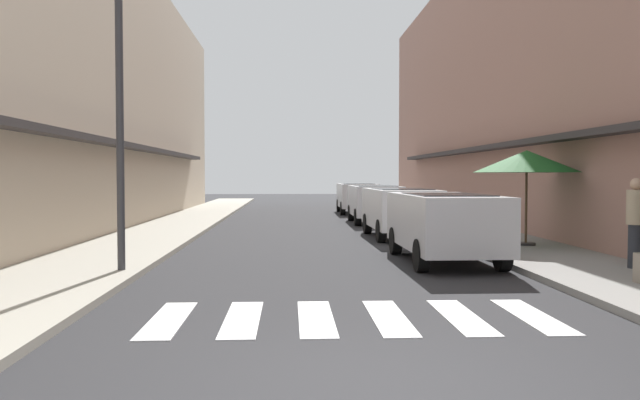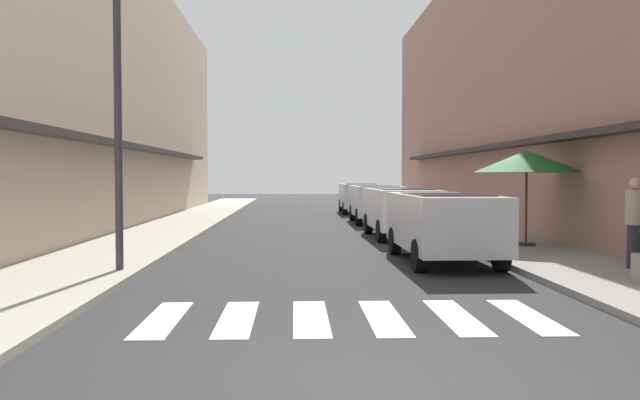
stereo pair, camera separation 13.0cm
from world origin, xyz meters
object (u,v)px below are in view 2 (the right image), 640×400
Objects in this scene: parked_car_mid at (401,207)px; parked_car_far at (376,200)px; street_lamp at (128,85)px; parked_car_distant at (359,195)px; cafe_umbrella at (527,162)px; pedestrian_walking_near at (635,221)px; parked_car_near at (443,219)px.

parked_car_mid is 1.01× the size of parked_car_far.
parked_car_mid is 0.77× the size of street_lamp.
parked_car_mid is 12.63m from parked_car_distant.
cafe_umbrella is at bearing -80.75° from parked_car_distant.
parked_car_distant is 2.61× the size of pedestrian_walking_near.
parked_car_far is 13.80m from pedestrian_walking_near.
street_lamp reaches higher than parked_car_near.
parked_car_near is at bearing -19.88° from pedestrian_walking_near.
parked_car_distant is 20.96m from street_lamp.
parked_car_near is 5.58m from parked_car_mid.
pedestrian_walking_near is at bearing -1.41° from street_lamp.
cafe_umbrella is (8.81, 3.91, -1.32)m from street_lamp.
parked_car_mid is 0.97× the size of parked_car_distant.
parked_car_mid is at bearing 49.28° from street_lamp.
parked_car_distant is 20.33m from pedestrian_walking_near.
parked_car_near is 1.66× the size of cafe_umbrella.
parked_car_mid is at bearing -56.34° from pedestrian_walking_near.
parked_car_near is 11.57m from parked_car_far.
parked_car_mid is at bearing -90.00° from parked_car_far.
pedestrian_walking_near is (0.57, -4.14, -1.19)m from cafe_umbrella.
parked_car_near is at bearing -138.83° from cafe_umbrella.
parked_car_mid is (0.00, 5.58, -0.00)m from parked_car_near.
parked_car_near is 2.58× the size of pedestrian_walking_near.
parked_car_mid is 5.99m from parked_car_far.
parked_car_near is at bearing -90.00° from parked_car_mid.
parked_car_mid is 4.40m from cafe_umbrella.
parked_car_near is 1.03× the size of parked_car_far.
parked_car_distant is 0.79× the size of street_lamp.
pedestrian_walking_near is at bearing -30.48° from parked_car_near.
parked_car_far is 14.82m from street_lamp.
street_lamp is 3.31× the size of pedestrian_walking_near.
parked_car_far is 0.96× the size of parked_car_distant.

